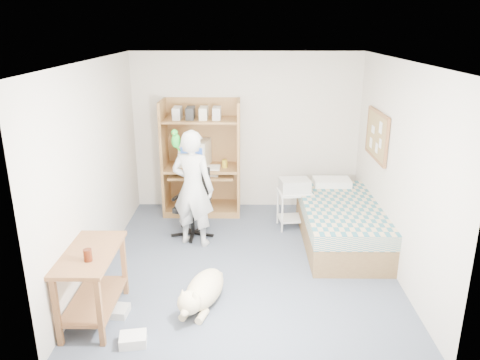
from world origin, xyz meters
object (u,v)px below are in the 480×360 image
at_px(computer_hutch, 202,162).
at_px(person, 193,188).
at_px(dog, 202,291).
at_px(printer_cart, 294,203).
at_px(office_chair, 194,212).
at_px(side_desk, 92,275).
at_px(bed, 340,222).

relative_size(computer_hutch, person, 1.12).
height_order(computer_hutch, dog, computer_hutch).
bearing_deg(printer_cart, office_chair, -178.01).
distance_m(computer_hutch, dog, 2.80).
bearing_deg(person, computer_hutch, -72.82).
bearing_deg(office_chair, side_desk, -93.62).
bearing_deg(bed, printer_cart, 140.79).
bearing_deg(person, side_desk, 82.18).
height_order(computer_hutch, person, computer_hutch).
bearing_deg(side_desk, computer_hutch, 73.86).
bearing_deg(printer_cart, dog, -127.51).
xyz_separation_m(person, dog, (0.25, -1.52, -0.63)).
relative_size(computer_hutch, bed, 0.89).
distance_m(side_desk, printer_cart, 3.22).
relative_size(computer_hutch, side_desk, 1.80).
xyz_separation_m(office_chair, printer_cart, (1.45, 0.26, 0.03)).
height_order(office_chair, dog, office_chair).
bearing_deg(side_desk, bed, 32.50).
relative_size(person, dog, 1.53).
bearing_deg(office_chair, computer_hutch, 104.80).
distance_m(bed, dog, 2.38).
bearing_deg(bed, side_desk, -147.50).
bearing_deg(dog, person, 116.47).
bearing_deg(side_desk, person, 64.35).
relative_size(computer_hutch, printer_cart, 3.16).
bearing_deg(person, printer_cart, -140.74).
height_order(side_desk, office_chair, office_chair).
bearing_deg(computer_hutch, dog, -85.07).
height_order(person, dog, person).
distance_m(computer_hutch, side_desk, 3.08).
height_order(office_chair, person, person).
bearing_deg(person, dog, 117.09).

